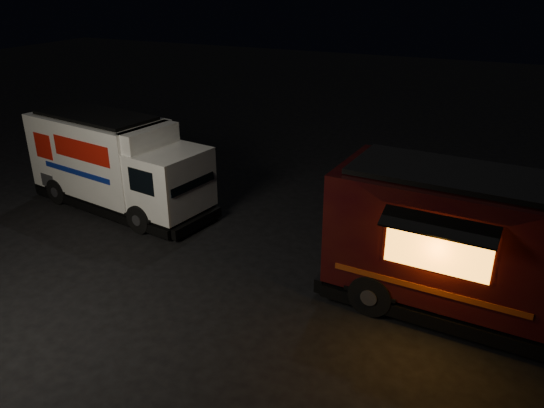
{
  "coord_description": "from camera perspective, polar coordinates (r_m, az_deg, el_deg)",
  "views": [
    {
      "loc": [
        6.38,
        -8.77,
        6.76
      ],
      "look_at": [
        1.41,
        2.0,
        1.59
      ],
      "focal_mm": 35.0,
      "sensor_mm": 36.0,
      "label": 1
    }
  ],
  "objects": [
    {
      "name": "ground",
      "position": [
        12.78,
        -9.66,
        -8.76
      ],
      "size": [
        80.0,
        80.0,
        0.0
      ],
      "primitive_type": "plane",
      "color": "black",
      "rests_on": "ground"
    },
    {
      "name": "white_truck",
      "position": [
        16.87,
        -16.12,
        4.21
      ],
      "size": [
        6.59,
        3.16,
        2.87
      ],
      "primitive_type": null,
      "rotation": [
        0.0,
        0.0,
        -0.16
      ],
      "color": "silver",
      "rests_on": "ground"
    },
    {
      "name": "red_truck",
      "position": [
        11.76,
        22.18,
        -4.57
      ],
      "size": [
        6.87,
        2.94,
        3.13
      ],
      "primitive_type": null,
      "rotation": [
        0.0,
        0.0,
        -0.07
      ],
      "color": "#350E09",
      "rests_on": "ground"
    }
  ]
}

